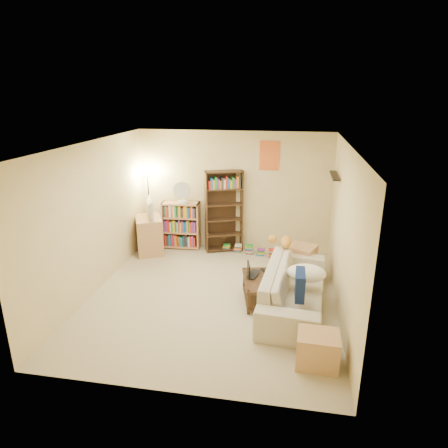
{
  "coord_description": "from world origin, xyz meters",
  "views": [
    {
      "loc": [
        1.22,
        -5.78,
        3.25
      ],
      "look_at": [
        0.07,
        0.7,
        1.05
      ],
      "focal_mm": 32.0,
      "sensor_mm": 36.0,
      "label": 1
    }
  ],
  "objects_px": {
    "floor_lamp": "(148,189)",
    "side_table": "(301,259)",
    "tabby_cat": "(284,241)",
    "laptop": "(256,275)",
    "sofa": "(294,287)",
    "tall_bookshelf": "(224,210)",
    "end_cabinet": "(318,349)",
    "short_bookshelf": "(181,225)",
    "desk_fan": "(182,192)",
    "mug": "(273,285)",
    "tv_stand": "(149,235)",
    "television": "(148,208)",
    "coffee_table": "(259,287)"
  },
  "relations": [
    {
      "from": "floor_lamp",
      "to": "side_table",
      "type": "xyz_separation_m",
      "value": [
        3.25,
        -0.84,
        -1.02
      ]
    },
    {
      "from": "tabby_cat",
      "to": "side_table",
      "type": "xyz_separation_m",
      "value": [
        0.34,
        0.38,
        -0.48
      ]
    },
    {
      "from": "laptop",
      "to": "side_table",
      "type": "height_order",
      "value": "side_table"
    },
    {
      "from": "sofa",
      "to": "tall_bookshelf",
      "type": "xyz_separation_m",
      "value": [
        -1.5,
        2.12,
        0.58
      ]
    },
    {
      "from": "floor_lamp",
      "to": "end_cabinet",
      "type": "xyz_separation_m",
      "value": [
        3.43,
        -3.5,
        -1.07
      ]
    },
    {
      "from": "short_bookshelf",
      "to": "desk_fan",
      "type": "xyz_separation_m",
      "value": [
        0.06,
        -0.05,
        0.74
      ]
    },
    {
      "from": "mug",
      "to": "tv_stand",
      "type": "relative_size",
      "value": 0.17
    },
    {
      "from": "laptop",
      "to": "floor_lamp",
      "type": "height_order",
      "value": "floor_lamp"
    },
    {
      "from": "television",
      "to": "tall_bookshelf",
      "type": "bearing_deg",
      "value": -100.83
    },
    {
      "from": "mug",
      "to": "end_cabinet",
      "type": "bearing_deg",
      "value": -62.18
    },
    {
      "from": "tv_stand",
      "to": "short_bookshelf",
      "type": "relative_size",
      "value": 0.75
    },
    {
      "from": "tabby_cat",
      "to": "desk_fan",
      "type": "xyz_separation_m",
      "value": [
        -2.15,
        1.17,
        0.5
      ]
    },
    {
      "from": "laptop",
      "to": "desk_fan",
      "type": "xyz_separation_m",
      "value": [
        -1.75,
        1.9,
        0.84
      ]
    },
    {
      "from": "sofa",
      "to": "desk_fan",
      "type": "distance_m",
      "value": 3.28
    },
    {
      "from": "mug",
      "to": "tv_stand",
      "type": "height_order",
      "value": "tv_stand"
    },
    {
      "from": "side_table",
      "to": "coffee_table",
      "type": "bearing_deg",
      "value": -119.08
    },
    {
      "from": "tall_bookshelf",
      "to": "end_cabinet",
      "type": "xyz_separation_m",
      "value": [
        1.8,
        -3.5,
        -0.69
      ]
    },
    {
      "from": "television",
      "to": "side_table",
      "type": "xyz_separation_m",
      "value": [
        3.15,
        -0.48,
        -0.69
      ]
    },
    {
      "from": "tall_bookshelf",
      "to": "side_table",
      "type": "height_order",
      "value": "tall_bookshelf"
    },
    {
      "from": "tabby_cat",
      "to": "coffee_table",
      "type": "xyz_separation_m",
      "value": [
        -0.33,
        -0.83,
        -0.5
      ]
    },
    {
      "from": "short_bookshelf",
      "to": "laptop",
      "type": "bearing_deg",
      "value": -50.24
    },
    {
      "from": "coffee_table",
      "to": "tv_stand",
      "type": "bearing_deg",
      "value": 133.71
    },
    {
      "from": "laptop",
      "to": "mug",
      "type": "bearing_deg",
      "value": -130.18
    },
    {
      "from": "tall_bookshelf",
      "to": "desk_fan",
      "type": "bearing_deg",
      "value": 162.56
    },
    {
      "from": "tabby_cat",
      "to": "floor_lamp",
      "type": "xyz_separation_m",
      "value": [
        -2.91,
        1.22,
        0.53
      ]
    },
    {
      "from": "short_bookshelf",
      "to": "end_cabinet",
      "type": "xyz_separation_m",
      "value": [
        2.73,
        -3.5,
        -0.29
      ]
    },
    {
      "from": "end_cabinet",
      "to": "television",
      "type": "bearing_deg",
      "value": 136.68
    },
    {
      "from": "sofa",
      "to": "end_cabinet",
      "type": "distance_m",
      "value": 1.43
    },
    {
      "from": "sofa",
      "to": "mug",
      "type": "xyz_separation_m",
      "value": [
        -0.32,
        -0.2,
        0.11
      ]
    },
    {
      "from": "tabby_cat",
      "to": "coffee_table",
      "type": "distance_m",
      "value": 1.03
    },
    {
      "from": "mug",
      "to": "tabby_cat",
      "type": "bearing_deg",
      "value": 84.51
    },
    {
      "from": "mug",
      "to": "end_cabinet",
      "type": "height_order",
      "value": "mug"
    },
    {
      "from": "mug",
      "to": "desk_fan",
      "type": "bearing_deg",
      "value": 132.06
    },
    {
      "from": "television",
      "to": "mug",
      "type": "bearing_deg",
      "value": -150.13
    },
    {
      "from": "tabby_cat",
      "to": "laptop",
      "type": "bearing_deg",
      "value": -118.88
    },
    {
      "from": "tabby_cat",
      "to": "tv_stand",
      "type": "distance_m",
      "value": 2.96
    },
    {
      "from": "laptop",
      "to": "television",
      "type": "distance_m",
      "value": 2.93
    },
    {
      "from": "mug",
      "to": "side_table",
      "type": "xyz_separation_m",
      "value": [
        0.44,
        1.47,
        -0.17
      ]
    },
    {
      "from": "television",
      "to": "side_table",
      "type": "height_order",
      "value": "television"
    },
    {
      "from": "sofa",
      "to": "coffee_table",
      "type": "xyz_separation_m",
      "value": [
        -0.55,
        0.06,
        -0.08
      ]
    },
    {
      "from": "tabby_cat",
      "to": "short_bookshelf",
      "type": "bearing_deg",
      "value": 151.08
    },
    {
      "from": "laptop",
      "to": "tv_stand",
      "type": "bearing_deg",
      "value": 68.32
    },
    {
      "from": "mug",
      "to": "end_cabinet",
      "type": "relative_size",
      "value": 0.25
    },
    {
      "from": "tv_stand",
      "to": "floor_lamp",
      "type": "xyz_separation_m",
      "value": [
        -0.1,
        0.37,
        0.9
      ]
    },
    {
      "from": "tv_stand",
      "to": "tall_bookshelf",
      "type": "relative_size",
      "value": 0.44
    },
    {
      "from": "laptop",
      "to": "tall_bookshelf",
      "type": "distance_m",
      "value": 2.19
    },
    {
      "from": "tall_bookshelf",
      "to": "short_bookshelf",
      "type": "xyz_separation_m",
      "value": [
        -0.93,
        0.0,
        -0.4
      ]
    },
    {
      "from": "side_table",
      "to": "end_cabinet",
      "type": "relative_size",
      "value": 1.04
    },
    {
      "from": "tv_stand",
      "to": "short_bookshelf",
      "type": "height_order",
      "value": "short_bookshelf"
    },
    {
      "from": "tabby_cat",
      "to": "end_cabinet",
      "type": "xyz_separation_m",
      "value": [
        0.52,
        -2.28,
        -0.54
      ]
    }
  ]
}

